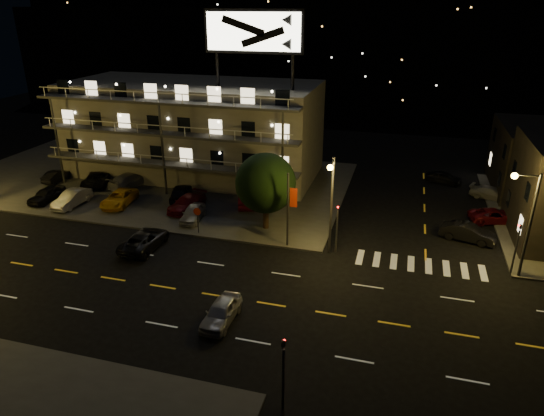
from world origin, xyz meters
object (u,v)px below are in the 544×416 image
(lot_car_2, at_px, (119,198))
(road_car_east, at_px, (221,312))
(side_car_0, at_px, (468,232))
(tree, at_px, (265,185))
(lot_car_7, at_px, (130,180))
(road_car_west, at_px, (144,240))
(lot_car_4, at_px, (193,213))

(lot_car_2, relative_size, road_car_east, 1.21)
(lot_car_2, height_order, side_car_0, lot_car_2)
(tree, distance_m, lot_car_7, 18.46)
(road_car_west, bearing_deg, tree, -143.16)
(lot_car_7, bearing_deg, lot_car_4, 164.20)
(lot_car_4, bearing_deg, road_car_west, -111.41)
(tree, height_order, lot_car_7, tree)
(lot_car_2, bearing_deg, tree, -9.86)
(tree, height_order, road_car_east, tree)
(lot_car_4, bearing_deg, side_car_0, 0.27)
(lot_car_2, xyz_separation_m, road_car_east, (16.56, -14.99, -0.14))
(lot_car_4, bearing_deg, lot_car_7, 141.97)
(tree, height_order, side_car_0, tree)
(lot_car_2, xyz_separation_m, road_car_west, (6.90, -7.34, -0.10))
(lot_car_2, bearing_deg, road_car_east, -47.54)
(lot_car_7, relative_size, road_car_east, 1.28)
(side_car_0, height_order, road_car_west, side_car_0)
(lot_car_4, distance_m, road_car_east, 15.77)
(lot_car_7, distance_m, road_car_west, 15.00)
(tree, distance_m, road_car_west, 11.03)
(tree, xyz_separation_m, lot_car_2, (-15.38, 1.20, -3.38))
(road_car_east, bearing_deg, road_car_west, 142.97)
(tree, xyz_separation_m, road_car_west, (-8.48, -6.14, -3.48))
(lot_car_2, relative_size, lot_car_7, 0.94)
(lot_car_2, distance_m, road_car_west, 10.08)
(lot_car_2, xyz_separation_m, side_car_0, (32.44, 1.28, -0.09))
(tree, xyz_separation_m, road_car_east, (1.18, -13.79, -3.52))
(tree, bearing_deg, lot_car_4, -178.16)
(tree, bearing_deg, road_car_east, -85.11)
(lot_car_4, relative_size, road_car_east, 0.98)
(lot_car_4, xyz_separation_m, lot_car_7, (-10.23, 6.36, 0.08))
(tree, height_order, road_car_west, tree)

